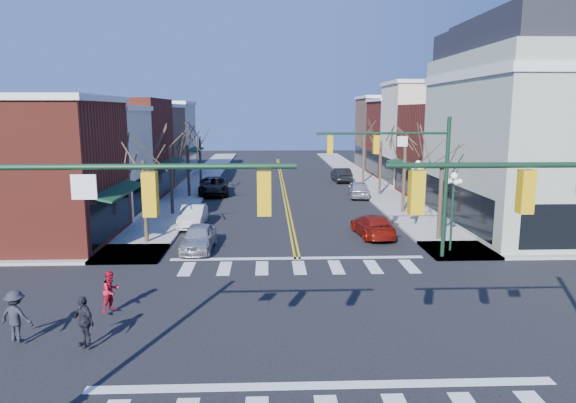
{
  "coord_description": "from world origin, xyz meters",
  "views": [
    {
      "loc": [
        -1.46,
        -17.61,
        7.5
      ],
      "look_at": [
        -0.44,
        8.77,
        2.8
      ],
      "focal_mm": 32.0,
      "sensor_mm": 36.0,
      "label": 1
    }
  ],
  "objects": [
    {
      "name": "ground",
      "position": [
        0.0,
        0.0,
        0.0
      ],
      "size": [
        160.0,
        160.0,
        0.0
      ],
      "primitive_type": "plane",
      "color": "black",
      "rests_on": "ground"
    },
    {
      "name": "sidewalk_left",
      "position": [
        -8.75,
        20.0,
        0.07
      ],
      "size": [
        3.5,
        70.0,
        0.15
      ],
      "primitive_type": "cube",
      "color": "#9E9B93",
      "rests_on": "ground"
    },
    {
      "name": "sidewalk_right",
      "position": [
        8.75,
        20.0,
        0.07
      ],
      "size": [
        3.5,
        70.0,
        0.15
      ],
      "primitive_type": "cube",
      "color": "#9E9B93",
      "rests_on": "ground"
    },
    {
      "name": "bldg_left_brick_a",
      "position": [
        -15.5,
        11.75,
        4.0
      ],
      "size": [
        10.0,
        8.5,
        8.0
      ],
      "primitive_type": "cube",
      "color": "maroon",
      "rests_on": "ground"
    },
    {
      "name": "bldg_left_stucco_a",
      "position": [
        -15.5,
        19.5,
        3.75
      ],
      "size": [
        10.0,
        7.0,
        7.5
      ],
      "primitive_type": "cube",
      "color": "beige",
      "rests_on": "ground"
    },
    {
      "name": "bldg_left_brick_b",
      "position": [
        -15.5,
        27.5,
        4.25
      ],
      "size": [
        10.0,
        9.0,
        8.5
      ],
      "primitive_type": "cube",
      "color": "maroon",
      "rests_on": "ground"
    },
    {
      "name": "bldg_left_tan",
      "position": [
        -15.5,
        35.75,
        3.9
      ],
      "size": [
        10.0,
        7.5,
        7.8
      ],
      "primitive_type": "cube",
      "color": "#87634A",
      "rests_on": "ground"
    },
    {
      "name": "bldg_left_stucco_b",
      "position": [
        -15.5,
        43.5,
        4.1
      ],
      "size": [
        10.0,
        8.0,
        8.2
      ],
      "primitive_type": "cube",
      "color": "beige",
      "rests_on": "ground"
    },
    {
      "name": "bldg_right_brick_a",
      "position": [
        15.5,
        25.75,
        4.0
      ],
      "size": [
        10.0,
        8.5,
        8.0
      ],
      "primitive_type": "cube",
      "color": "maroon",
      "rests_on": "ground"
    },
    {
      "name": "bldg_right_stucco",
      "position": [
        15.5,
        33.5,
        5.0
      ],
      "size": [
        10.0,
        7.0,
        10.0
      ],
      "primitive_type": "cube",
      "color": "beige",
      "rests_on": "ground"
    },
    {
      "name": "bldg_right_brick_b",
      "position": [
        15.5,
        41.0,
        4.25
      ],
      "size": [
        10.0,
        8.0,
        8.5
      ],
      "primitive_type": "cube",
      "color": "maroon",
      "rests_on": "ground"
    },
    {
      "name": "bldg_right_tan",
      "position": [
        15.5,
        49.0,
        4.5
      ],
      "size": [
        10.0,
        8.0,
        9.0
      ],
      "primitive_type": "cube",
      "color": "#87634A",
      "rests_on": "ground"
    },
    {
      "name": "victorian_corner",
      "position": [
        16.5,
        14.5,
        6.66
      ],
      "size": [
        12.25,
        14.25,
        13.3
      ],
      "color": "#A6B199",
      "rests_on": "ground"
    },
    {
      "name": "traffic_mast_near_left",
      "position": [
        -5.55,
        -7.4,
        4.71
      ],
      "size": [
        6.6,
        0.28,
        7.2
      ],
      "color": "#14331E",
      "rests_on": "ground"
    },
    {
      "name": "traffic_mast_far_right",
      "position": [
        5.55,
        7.4,
        4.71
      ],
      "size": [
        6.6,
        0.28,
        7.2
      ],
      "color": "#14331E",
      "rests_on": "ground"
    },
    {
      "name": "lamppost_corner",
      "position": [
        8.2,
        8.5,
        2.96
      ],
      "size": [
        0.36,
        0.36,
        4.33
      ],
      "color": "#14331E",
      "rests_on": "ground"
    },
    {
      "name": "lamppost_midblock",
      "position": [
        8.2,
        15.0,
        2.96
      ],
      "size": [
        0.36,
        0.36,
        4.33
      ],
      "color": "#14331E",
      "rests_on": "ground"
    },
    {
      "name": "tree_left_a",
      "position": [
        -8.4,
        11.0,
        2.38
      ],
      "size": [
        0.24,
        0.24,
        4.76
      ],
      "primitive_type": "cylinder",
      "color": "#382B21",
      "rests_on": "ground"
    },
    {
      "name": "tree_left_b",
      "position": [
        -8.4,
        19.0,
        2.52
      ],
      "size": [
        0.24,
        0.24,
        5.04
      ],
      "primitive_type": "cylinder",
      "color": "#382B21",
      "rests_on": "ground"
    },
    {
      "name": "tree_left_c",
      "position": [
        -8.4,
        27.0,
        2.27
      ],
      "size": [
        0.24,
        0.24,
        4.55
      ],
      "primitive_type": "cylinder",
      "color": "#382B21",
      "rests_on": "ground"
    },
    {
      "name": "tree_left_d",
      "position": [
        -8.4,
        35.0,
        2.45
      ],
      "size": [
        0.24,
        0.24,
        4.9
      ],
      "primitive_type": "cylinder",
      "color": "#382B21",
      "rests_on": "ground"
    },
    {
      "name": "tree_right_a",
      "position": [
        8.4,
        11.0,
        2.31
      ],
      "size": [
        0.24,
        0.24,
        4.62
      ],
      "primitive_type": "cylinder",
      "color": "#382B21",
      "rests_on": "ground"
    },
    {
      "name": "tree_right_b",
      "position": [
        8.4,
        19.0,
        2.59
      ],
      "size": [
        0.24,
        0.24,
        5.18
      ],
      "primitive_type": "cylinder",
      "color": "#382B21",
      "rests_on": "ground"
    },
    {
      "name": "tree_right_c",
      "position": [
        8.4,
        27.0,
        2.42
      ],
      "size": [
        0.24,
        0.24,
        4.83
      ],
      "primitive_type": "cylinder",
      "color": "#382B21",
      "rests_on": "ground"
    },
    {
      "name": "tree_right_d",
      "position": [
        8.4,
        35.0,
        2.48
      ],
      "size": [
        0.24,
        0.24,
        4.97
      ],
      "primitive_type": "cylinder",
      "color": "#382B21",
      "rests_on": "ground"
    },
    {
      "name": "car_left_near",
      "position": [
        -5.28,
        9.55,
        0.7
      ],
      "size": [
        1.78,
        4.17,
        1.41
      ],
      "primitive_type": "imported",
      "rotation": [
        0.0,
        0.0,
        -0.03
      ],
      "color": "#B3B3B8",
      "rests_on": "ground"
    },
    {
      "name": "car_left_mid",
      "position": [
        -6.4,
        15.37,
        0.7
      ],
      "size": [
        1.49,
        4.24,
        1.4
      ],
      "primitive_type": "imported",
      "rotation": [
        0.0,
        0.0,
        -0.0
      ],
      "color": "silver",
      "rests_on": "ground"
    },
    {
      "name": "car_left_far",
      "position": [
        -6.4,
        28.28,
        0.79
      ],
      "size": [
        3.13,
        5.89,
        1.58
      ],
      "primitive_type": "imported",
      "rotation": [
        0.0,
        0.0,
        0.09
      ],
      "color": "black",
      "rests_on": "ground"
    },
    {
      "name": "car_right_near",
      "position": [
        4.81,
        12.28,
        0.66
      ],
      "size": [
        2.28,
        4.73,
        1.33
      ],
      "primitive_type": "imported",
      "rotation": [
        0.0,
        0.0,
        3.23
      ],
      "color": "maroon",
      "rests_on": "ground"
    },
    {
      "name": "car_right_mid",
      "position": [
        6.4,
        26.23,
        0.73
      ],
      "size": [
        2.14,
        4.45,
        1.47
      ],
      "primitive_type": "imported",
      "rotation": [
        0.0,
        0.0,
        3.04
      ],
      "color": "#B9B9BE",
      "rests_on": "ground"
    },
    {
      "name": "car_right_far",
      "position": [
        6.31,
        36.31,
        0.74
      ],
      "size": [
        1.82,
        4.6,
        1.49
      ],
      "primitive_type": "imported",
      "rotation": [
        0.0,
        0.0,
        3.2
      ],
      "color": "black",
      "rests_on": "ground"
    },
    {
      "name": "pedestrian_red_b",
      "position": [
        -7.3,
        0.67,
        0.93
      ],
      "size": [
        0.89,
        0.95,
        1.55
      ],
      "primitive_type": "imported",
      "rotation": [
        0.0,
        0.0,
        1.03
      ],
      "color": "#B61328",
      "rests_on": "sidewalk_left"
    },
    {
      "name": "pedestrian_dark_a",
      "position": [
        -7.3,
        -2.16,
        0.97
      ],
      "size": [
        1.0,
        0.91,
        1.64
      ],
      "primitive_type": "imported",
      "rotation": [
        0.0,
        0.0,
        -0.67
      ],
      "color": "black",
      "rests_on": "sidewalk_left"
    },
    {
      "name": "pedestrian_dark_b",
      "position": [
        -9.59,
        -1.74,
        1.0
      ],
      "size": [
        1.21,
        0.87,
        1.69
      ],
      "primitive_type": "imported",
      "rotation": [
        0.0,
        0.0,
        2.9
      ],
      "color": "#212229",
      "rests_on": "sidewalk_left"
    }
  ]
}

